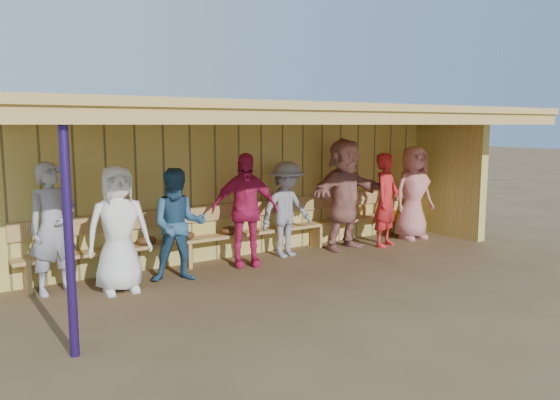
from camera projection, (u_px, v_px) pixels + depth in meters
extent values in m
plane|color=brown|center=(293.00, 270.00, 8.45)|extent=(90.00, 90.00, 0.00)
imported|color=#9A98A0|center=(53.00, 228.00, 7.16)|extent=(0.72, 0.55, 1.76)
imported|color=white|center=(119.00, 229.00, 7.23)|extent=(0.88, 0.61, 1.71)
imported|color=#2D567C|center=(178.00, 225.00, 7.75)|extent=(0.96, 0.86, 1.62)
imported|color=#D02159|center=(245.00, 210.00, 8.59)|extent=(1.14, 0.77, 1.80)
imported|color=gray|center=(286.00, 209.00, 9.21)|extent=(1.10, 0.70, 1.62)
imported|color=#B97468|center=(344.00, 194.00, 9.74)|extent=(1.92, 0.85, 2.00)
imported|color=red|center=(386.00, 200.00, 9.99)|extent=(0.73, 0.60, 1.72)
imported|color=tan|center=(413.00, 193.00, 10.63)|extent=(0.93, 0.64, 1.82)
cube|color=#D2BB59|center=(247.00, 185.00, 9.39)|extent=(8.60, 0.20, 2.40)
cube|color=#D2BB59|center=(449.00, 176.00, 10.99)|extent=(0.20, 1.62, 2.40)
cube|color=#DEB45B|center=(293.00, 110.00, 8.12)|extent=(8.80, 3.20, 0.10)
cube|color=#DEB45B|center=(362.00, 117.00, 6.90)|extent=(8.80, 0.10, 0.18)
cube|color=#DEB45B|center=(14.00, 117.00, 6.02)|extent=(0.08, 3.00, 0.16)
cube|color=#DEB45B|center=(100.00, 118.00, 6.55)|extent=(0.08, 3.00, 0.16)
cube|color=#DEB45B|center=(174.00, 118.00, 7.08)|extent=(0.08, 3.00, 0.16)
cube|color=#DEB45B|center=(238.00, 119.00, 7.61)|extent=(0.08, 3.00, 0.16)
cube|color=#DEB45B|center=(293.00, 119.00, 8.13)|extent=(0.08, 3.00, 0.16)
cube|color=#DEB45B|center=(342.00, 119.00, 8.66)|extent=(0.08, 3.00, 0.16)
cube|color=#DEB45B|center=(385.00, 120.00, 9.19)|extent=(0.08, 3.00, 0.16)
cube|color=#DEB45B|center=(423.00, 120.00, 9.72)|extent=(0.08, 3.00, 0.16)
cube|color=#DEB45B|center=(457.00, 120.00, 10.25)|extent=(0.08, 3.00, 0.16)
cylinder|color=navy|center=(69.00, 235.00, 5.14)|extent=(0.09, 0.09, 2.40)
cube|color=tan|center=(257.00, 232.00, 9.26)|extent=(7.60, 0.32, 0.05)
cube|color=tan|center=(251.00, 209.00, 9.34)|extent=(7.60, 0.04, 0.26)
cube|color=tan|center=(28.00, 278.00, 7.29)|extent=(0.06, 0.29, 0.40)
cube|color=tan|center=(187.00, 255.00, 8.57)|extent=(0.06, 0.29, 0.40)
cube|color=tan|center=(316.00, 236.00, 10.01)|extent=(0.06, 0.29, 0.40)
cube|color=tan|center=(404.00, 223.00, 11.30)|extent=(0.06, 0.29, 0.40)
cylinder|color=gold|center=(395.00, 217.00, 10.83)|extent=(0.13, 0.41, 0.80)
sphere|color=orange|center=(405.00, 233.00, 11.06)|extent=(0.08, 0.08, 0.08)
ellipsoid|color=#593319|center=(146.00, 241.00, 8.12)|extent=(0.30, 0.24, 0.14)
ellipsoid|color=#593319|center=(185.00, 236.00, 8.47)|extent=(0.30, 0.24, 0.14)
ellipsoid|color=#593319|center=(230.00, 230.00, 8.90)|extent=(0.30, 0.24, 0.14)
cylinder|color=#A6DA6D|center=(290.00, 219.00, 9.69)|extent=(0.07, 0.07, 0.22)
cylinder|color=orange|center=(364.00, 210.00, 10.68)|extent=(0.07, 0.07, 0.22)
cylinder|color=#84CF67|center=(408.00, 234.00, 10.66)|extent=(0.07, 0.07, 0.22)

